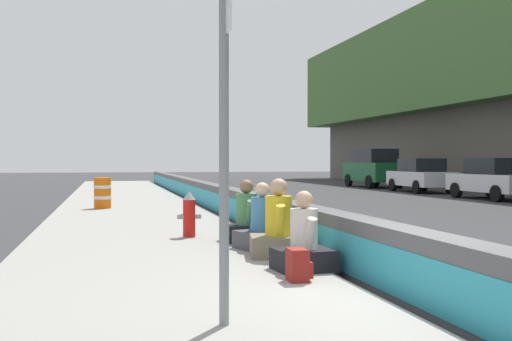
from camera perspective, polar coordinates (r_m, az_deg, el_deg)
ground_plane at (r=7.47m, az=14.11°, el=-11.70°), size 160.00×160.00×0.00m
sidewalk_strip at (r=6.70m, az=-7.01°, el=-12.54°), size 80.00×4.40×0.14m
jersey_barrier at (r=7.39m, az=14.10°, el=-8.49°), size 76.00×0.45×0.85m
route_sign_post at (r=5.79m, az=-2.83°, el=6.69°), size 0.44×0.09×3.60m
fire_hydrant at (r=12.50m, az=-5.98°, el=-3.85°), size 0.26×0.46×0.88m
seated_person_foreground at (r=8.72m, az=4.29°, el=-6.67°), size 0.73×0.83×1.08m
seated_person_middle at (r=9.92m, az=2.03°, el=-5.50°), size 0.87×0.98×1.21m
seated_person_rear at (r=10.81m, az=0.57°, el=-5.12°), size 0.90×0.97×1.12m
seated_person_far at (r=11.75m, az=-0.86°, el=-4.61°), size 0.73×0.85×1.13m
backpack at (r=7.96m, az=3.80°, el=-8.43°), size 0.32×0.28×0.40m
construction_barrel at (r=20.31m, az=-13.51°, el=-1.94°), size 0.54×0.54×0.95m
parked_car_fourth at (r=28.08m, az=20.47°, el=-0.69°), size 4.53×2.01×1.71m
parked_car_midline at (r=33.34m, az=14.46°, el=-0.41°), size 4.55×2.06×1.71m
parked_car_far at (r=38.75m, az=10.39°, el=0.26°), size 4.84×2.15×2.28m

